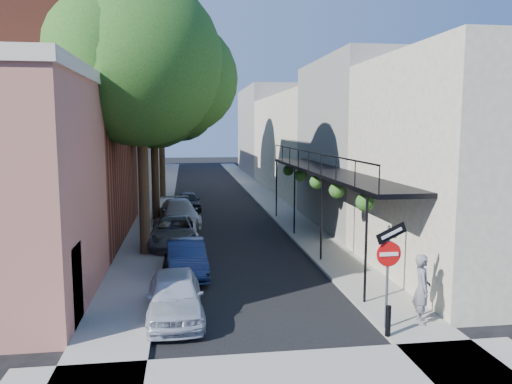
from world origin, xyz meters
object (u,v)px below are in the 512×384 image
object	(u,v)px
parked_car_a	(175,296)
parked_car_e	(189,201)
bollard	(388,321)
parked_car_d	(179,213)
pedestrian	(422,289)
oak_mid	(160,98)
parked_car_b	(186,258)
oak_near	(152,67)
oak_far	(167,89)
sign_post	(389,258)
parked_car_c	(175,232)

from	to	relation	value
parked_car_a	parked_car_e	bearing A→B (deg)	86.46
bollard	parked_car_e	distance (m)	21.79
parked_car_d	pedestrian	bearing A→B (deg)	-74.07
oak_mid	parked_car_b	size ratio (longest dim) A/B	2.63
parked_car_a	parked_car_b	xyz separation A→B (m)	(0.34, 4.19, -0.03)
bollard	parked_car_b	world-z (taller)	parked_car_b
oak_near	parked_car_e	xyz separation A→B (m)	(1.47, 11.47, -7.29)
parked_car_b	parked_car_d	world-z (taller)	parked_car_d
oak_far	parked_car_d	size ratio (longest dim) A/B	2.49
parked_car_e	parked_car_d	bearing A→B (deg)	-101.33
parked_car_d	pedestrian	size ratio (longest dim) A/B	2.50
parked_car_d	oak_near	bearing A→B (deg)	-105.60
pedestrian	parked_car_b	bearing A→B (deg)	63.36
pedestrian	parked_car_d	bearing A→B (deg)	38.99
oak_near	oak_mid	world-z (taller)	oak_near
sign_post	parked_car_e	size ratio (longest dim) A/B	0.87
parked_car_a	pedestrian	xyz separation A→B (m)	(6.67, -1.55, 0.41)
oak_mid	parked_car_e	xyz separation A→B (m)	(1.52, 3.50, -6.47)
parked_car_a	parked_car_e	xyz separation A→B (m)	(0.53, 18.96, -0.08)
bollard	parked_car_c	size ratio (longest dim) A/B	0.17
bollard	oak_near	size ratio (longest dim) A/B	0.07
parked_car_b	parked_car_c	bearing A→B (deg)	92.64
oak_mid	parked_car_b	world-z (taller)	oak_mid
sign_post	oak_near	distance (m)	12.77
parked_car_e	bollard	bearing A→B (deg)	-82.05
parked_car_b	parked_car_c	distance (m)	4.66
sign_post	oak_mid	distance (m)	19.14
oak_near	parked_car_d	world-z (taller)	oak_near
bollard	parked_car_e	bearing A→B (deg)	102.99
bollard	parked_car_d	size ratio (longest dim) A/B	0.17
parked_car_c	parked_car_d	world-z (taller)	parked_car_d
parked_car_b	parked_car_d	distance (m)	9.72
parked_car_a	parked_car_c	distance (m)	8.82
bollard	pedestrian	size ratio (longest dim) A/B	0.42
oak_near	parked_car_d	distance (m)	9.68
parked_car_b	parked_car_c	xyz separation A→B (m)	(-0.51, 4.63, 0.03)
bollard	oak_far	world-z (taller)	oak_far
bollard	oak_far	distance (m)	28.58
oak_near	sign_post	bearing A→B (deg)	-54.91
oak_near	parked_car_a	distance (m)	10.44
oak_mid	parked_car_e	bearing A→B (deg)	66.53
oak_far	parked_car_d	distance (m)	13.04
sign_post	bollard	distance (m)	1.60
oak_mid	parked_car_d	world-z (taller)	oak_mid
oak_near	parked_car_b	size ratio (longest dim) A/B	2.95
sign_post	parked_car_c	world-z (taller)	sign_post
parked_car_b	parked_car_e	size ratio (longest dim) A/B	1.13
oak_far	oak_near	bearing A→B (deg)	-90.04
sign_post	parked_car_d	bearing A→B (deg)	109.66
sign_post	parked_car_d	world-z (taller)	sign_post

